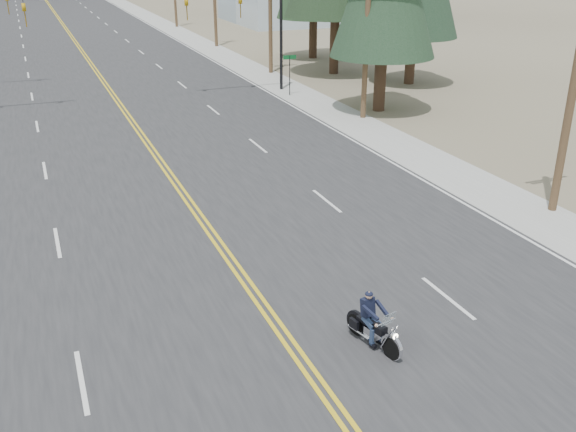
# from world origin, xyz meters

# --- Properties ---
(road) EXTENTS (20.00, 200.00, 0.01)m
(road) POSITION_xyz_m (0.00, 70.00, 0.01)
(road) COLOR #303033
(road) RESTS_ON ground
(sidewalk_right) EXTENTS (3.00, 200.00, 0.01)m
(sidewalk_right) POSITION_xyz_m (11.50, 70.00, 0.01)
(sidewalk_right) COLOR #A5A5A0
(sidewalk_right) RESTS_ON ground
(traffic_mast_right) EXTENTS (7.10, 0.26, 7.00)m
(traffic_mast_right) POSITION_xyz_m (8.98, 32.00, 4.94)
(traffic_mast_right) COLOR black
(traffic_mast_right) RESTS_ON ground
(street_sign) EXTENTS (0.90, 0.06, 2.62)m
(street_sign) POSITION_xyz_m (10.80, 30.00, 1.80)
(street_sign) COLOR black
(street_sign) RESTS_ON ground
(utility_pole_b) EXTENTS (2.20, 0.30, 11.50)m
(utility_pole_b) POSITION_xyz_m (12.50, 23.00, 5.98)
(utility_pole_b) COLOR brown
(utility_pole_b) RESTS_ON ground
(motorcyclist) EXTENTS (1.17, 1.96, 1.43)m
(motorcyclist) POSITION_xyz_m (1.91, 2.76, 0.71)
(motorcyclist) COLOR black
(motorcyclist) RESTS_ON ground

